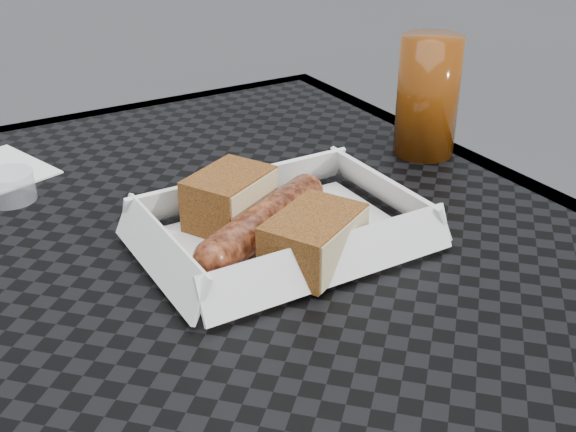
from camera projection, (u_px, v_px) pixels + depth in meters
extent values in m
cube|color=black|center=(165.00, 254.00, 0.65)|extent=(0.80, 0.80, 0.01)
cube|color=black|center=(54.00, 131.00, 0.95)|extent=(0.80, 0.03, 0.03)
cube|color=black|center=(479.00, 172.00, 0.83)|extent=(0.03, 0.80, 0.03)
cylinder|color=black|center=(294.00, 299.00, 1.25)|extent=(0.03, 0.03, 0.73)
cube|color=white|center=(282.00, 239.00, 0.66)|extent=(0.22, 0.15, 0.00)
cylinder|color=brown|center=(264.00, 222.00, 0.65)|extent=(0.15, 0.10, 0.03)
sphere|color=brown|center=(306.00, 191.00, 0.70)|extent=(0.03, 0.03, 0.03)
sphere|color=brown|center=(213.00, 259.00, 0.59)|extent=(0.03, 0.03, 0.03)
cube|color=brown|center=(230.00, 198.00, 0.67)|extent=(0.10, 0.09, 0.05)
cube|color=brown|center=(314.00, 240.00, 0.61)|extent=(0.11, 0.09, 0.05)
cylinder|color=#F5520A|center=(359.00, 243.00, 0.65)|extent=(0.02, 0.02, 0.00)
torus|color=white|center=(370.00, 243.00, 0.64)|extent=(0.02, 0.02, 0.00)
cube|color=#B2D17F|center=(367.00, 239.00, 0.65)|extent=(0.02, 0.02, 0.00)
cylinder|color=silver|center=(10.00, 186.00, 0.73)|extent=(0.05, 0.05, 0.03)
cylinder|color=#5E2908|center=(428.00, 96.00, 0.82)|extent=(0.07, 0.07, 0.14)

